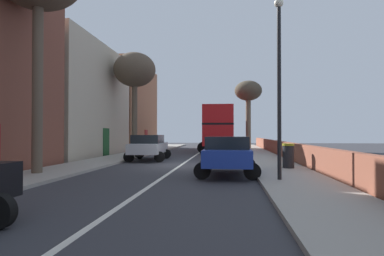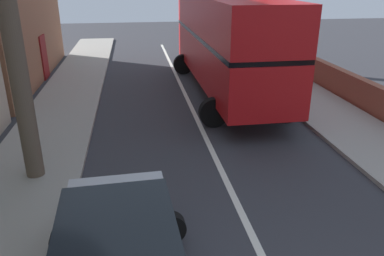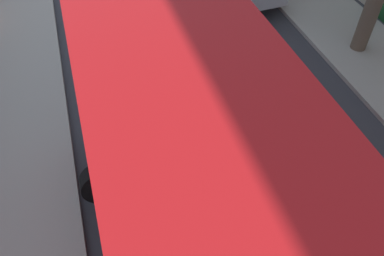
# 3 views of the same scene
# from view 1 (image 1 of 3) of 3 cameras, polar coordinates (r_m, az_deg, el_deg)

# --- Properties ---
(ground_plane) EXTENTS (84.00, 84.00, 0.00)m
(ground_plane) POSITION_cam_1_polar(r_m,az_deg,el_deg) (17.82, -1.95, -6.47)
(ground_plane) COLOR #333338
(road_centre_line) EXTENTS (0.16, 54.00, 0.01)m
(road_centre_line) POSITION_cam_1_polar(r_m,az_deg,el_deg) (17.82, -1.95, -6.46)
(road_centre_line) COLOR silver
(road_centre_line) RESTS_ON ground
(sidewalk_left) EXTENTS (2.60, 60.00, 0.12)m
(sidewalk_left) POSITION_cam_1_polar(r_m,az_deg,el_deg) (19.13, -16.71, -5.87)
(sidewalk_left) COLOR #9E998E
(sidewalk_left) RESTS_ON ground
(sidewalk_right) EXTENTS (2.60, 60.00, 0.12)m
(sidewalk_right) POSITION_cam_1_polar(r_m,az_deg,el_deg) (17.79, 13.97, -6.26)
(sidewalk_right) COLOR #9E998E
(sidewalk_right) RESTS_ON ground
(terraced_houses_left) EXTENTS (4.07, 47.52, 10.35)m
(terraced_houses_left) POSITION_cam_1_polar(r_m,az_deg,el_deg) (20.37, -26.86, 7.47)
(terraced_houses_left) COLOR #9E6647
(terraced_houses_left) RESTS_ON ground
(boundary_wall_right) EXTENTS (0.36, 54.00, 1.14)m
(boundary_wall_right) POSITION_cam_1_polar(r_m,az_deg,el_deg) (18.02, 18.87, -4.55)
(boundary_wall_right) COLOR brown
(boundary_wall_right) RESTS_ON ground
(double_decker_bus) EXTENTS (3.60, 11.14, 4.06)m
(double_decker_bus) POSITION_cam_1_polar(r_m,az_deg,el_deg) (31.62, 4.75, 0.22)
(double_decker_bus) COLOR red
(double_decker_bus) RESTS_ON ground
(parked_car_blue_right_0) EXTENTS (2.50, 4.41, 1.59)m
(parked_car_blue_right_0) POSITION_cam_1_polar(r_m,az_deg,el_deg) (13.59, 6.14, -4.31)
(parked_car_blue_right_0) COLOR #1E389E
(parked_car_blue_right_0) RESTS_ON ground
(parked_car_silver_left_2) EXTENTS (2.62, 4.58, 1.62)m
(parked_car_silver_left_2) POSITION_cam_1_polar(r_m,az_deg,el_deg) (21.12, -7.53, -3.07)
(parked_car_silver_left_2) COLOR #B7BABF
(parked_car_silver_left_2) RESTS_ON ground
(street_tree_left_0) EXTENTS (3.27, 3.27, 7.93)m
(street_tree_left_0) POSITION_cam_1_polar(r_m,az_deg,el_deg) (26.45, -9.92, 9.64)
(street_tree_left_0) COLOR brown
(street_tree_left_0) RESTS_ON sidewalk_left
(street_tree_right_1) EXTENTS (2.95, 2.95, 7.33)m
(street_tree_right_1) POSITION_cam_1_polar(r_m,az_deg,el_deg) (36.37, 9.73, 5.96)
(street_tree_right_1) COLOR brown
(street_tree_right_1) RESTS_ON sidewalk_right
(lamppost_right) EXTENTS (0.32, 0.32, 6.31)m
(lamppost_right) POSITION_cam_1_polar(r_m,az_deg,el_deg) (11.96, 14.87, 9.15)
(lamppost_right) COLOR black
(lamppost_right) RESTS_ON sidewalk_right
(litter_bin_right) EXTENTS (0.55, 0.55, 1.13)m
(litter_bin_right) POSITION_cam_1_polar(r_m,az_deg,el_deg) (15.86, 16.36, -4.63)
(litter_bin_right) COLOR black
(litter_bin_right) RESTS_ON sidewalk_right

